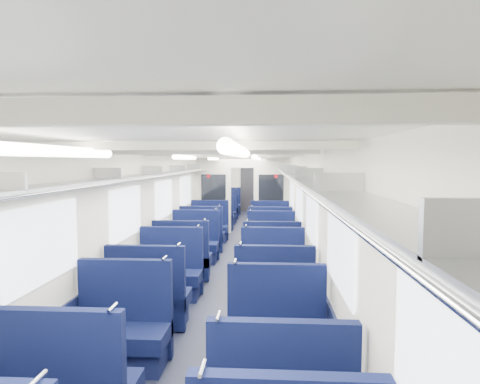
% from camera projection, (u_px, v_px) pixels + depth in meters
% --- Properties ---
extents(floor, '(2.80, 18.00, 0.01)m').
position_uv_depth(floor, '(233.00, 261.00, 9.08)').
color(floor, black).
rests_on(floor, ground).
extents(ceiling, '(2.80, 18.00, 0.01)m').
position_uv_depth(ceiling, '(233.00, 154.00, 8.91)').
color(ceiling, white).
rests_on(ceiling, wall_left).
extents(wall_left, '(0.02, 18.00, 2.35)m').
position_uv_depth(wall_left, '(170.00, 208.00, 9.08)').
color(wall_left, beige).
rests_on(wall_left, floor).
extents(dado_left, '(0.03, 17.90, 0.70)m').
position_uv_depth(dado_left, '(171.00, 244.00, 9.14)').
color(dado_left, black).
rests_on(dado_left, floor).
extents(wall_right, '(0.02, 18.00, 2.35)m').
position_uv_depth(wall_right, '(297.00, 208.00, 8.91)').
color(wall_right, beige).
rests_on(wall_right, floor).
extents(dado_right, '(0.03, 17.90, 0.70)m').
position_uv_depth(dado_right, '(296.00, 246.00, 8.97)').
color(dado_right, black).
rests_on(dado_right, floor).
extents(wall_far, '(2.80, 0.02, 2.35)m').
position_uv_depth(wall_far, '(249.00, 185.00, 17.95)').
color(wall_far, beige).
rests_on(wall_far, floor).
extents(luggage_rack_left, '(0.36, 17.40, 0.18)m').
position_uv_depth(luggage_rack_left, '(178.00, 172.00, 9.01)').
color(luggage_rack_left, '#B2B5BA').
rests_on(luggage_rack_left, wall_left).
extents(luggage_rack_right, '(0.36, 17.40, 0.18)m').
position_uv_depth(luggage_rack_right, '(289.00, 172.00, 8.86)').
color(luggage_rack_right, '#B2B5BA').
rests_on(luggage_rack_right, wall_right).
extents(windows, '(2.78, 15.60, 0.75)m').
position_uv_depth(windows, '(231.00, 199.00, 8.52)').
color(windows, white).
rests_on(windows, wall_left).
extents(ceiling_fittings, '(2.70, 16.06, 0.11)m').
position_uv_depth(ceiling_fittings, '(232.00, 157.00, 8.65)').
color(ceiling_fittings, silver).
rests_on(ceiling_fittings, ceiling).
extents(end_door, '(0.75, 0.06, 2.00)m').
position_uv_depth(end_door, '(249.00, 189.00, 17.90)').
color(end_door, black).
rests_on(end_door, floor).
extents(bulkhead, '(2.80, 0.10, 2.35)m').
position_uv_depth(bulkhead, '(242.00, 193.00, 12.51)').
color(bulkhead, silver).
rests_on(bulkhead, floor).
extents(seat_6, '(1.04, 0.57, 1.16)m').
position_uv_depth(seat_6, '(122.00, 333.00, 4.42)').
color(seat_6, '#0C133A').
rests_on(seat_6, floor).
extents(seat_7, '(1.04, 0.57, 1.16)m').
position_uv_depth(seat_7, '(277.00, 341.00, 4.22)').
color(seat_7, '#0C133A').
rests_on(seat_7, floor).
extents(seat_8, '(1.04, 0.57, 1.16)m').
position_uv_depth(seat_8, '(149.00, 301.00, 5.44)').
color(seat_8, '#0C133A').
rests_on(seat_8, floor).
extents(seat_9, '(1.04, 0.57, 1.16)m').
position_uv_depth(seat_9, '(274.00, 301.00, 5.44)').
color(seat_9, '#0C133A').
rests_on(seat_9, floor).
extents(seat_10, '(1.04, 0.57, 1.16)m').
position_uv_depth(seat_10, '(170.00, 275.00, 6.64)').
color(seat_10, '#0C133A').
rests_on(seat_10, floor).
extents(seat_11, '(1.04, 0.57, 1.16)m').
position_uv_depth(seat_11, '(273.00, 276.00, 6.61)').
color(seat_11, '#0C133A').
rests_on(seat_11, floor).
extents(seat_12, '(1.04, 0.57, 1.16)m').
position_uv_depth(seat_12, '(182.00, 260.00, 7.63)').
color(seat_12, '#0C133A').
rests_on(seat_12, floor).
extents(seat_13, '(1.04, 0.57, 1.16)m').
position_uv_depth(seat_13, '(272.00, 262.00, 7.53)').
color(seat_13, '#0C133A').
rests_on(seat_13, floor).
extents(seat_14, '(1.04, 0.57, 1.16)m').
position_uv_depth(seat_14, '(195.00, 246.00, 8.98)').
color(seat_14, '#0C133A').
rests_on(seat_14, floor).
extents(seat_15, '(1.04, 0.57, 1.16)m').
position_uv_depth(seat_15, '(271.00, 247.00, 8.80)').
color(seat_15, '#0C133A').
rests_on(seat_15, floor).
extents(seat_16, '(1.04, 0.57, 1.16)m').
position_uv_depth(seat_16, '(202.00, 237.00, 10.01)').
color(seat_16, '#0C133A').
rests_on(seat_16, floor).
extents(seat_17, '(1.04, 0.57, 1.16)m').
position_uv_depth(seat_17, '(270.00, 238.00, 9.86)').
color(seat_17, '#0C133A').
rests_on(seat_17, floor).
extents(seat_18, '(1.04, 0.57, 1.16)m').
position_uv_depth(seat_18, '(209.00, 229.00, 11.25)').
color(seat_18, '#0C133A').
rests_on(seat_18, floor).
extents(seat_19, '(1.04, 0.57, 1.16)m').
position_uv_depth(seat_19, '(270.00, 230.00, 11.08)').
color(seat_19, '#0C133A').
rests_on(seat_19, floor).
extents(seat_20, '(1.04, 0.57, 1.16)m').
position_uv_depth(seat_20, '(217.00, 219.00, 13.19)').
color(seat_20, '#0C133A').
rests_on(seat_20, floor).
extents(seat_21, '(1.04, 0.57, 1.16)m').
position_uv_depth(seat_21, '(269.00, 219.00, 13.13)').
color(seat_21, '#0C133A').
rests_on(seat_21, floor).
extents(seat_22, '(1.04, 0.57, 1.16)m').
position_uv_depth(seat_22, '(222.00, 214.00, 14.41)').
color(seat_22, '#0C133A').
rests_on(seat_22, floor).
extents(seat_23, '(1.04, 0.57, 1.16)m').
position_uv_depth(seat_23, '(269.00, 215.00, 14.15)').
color(seat_23, '#0C133A').
rests_on(seat_23, floor).
extents(seat_24, '(1.04, 0.57, 1.16)m').
position_uv_depth(seat_24, '(225.00, 210.00, 15.59)').
color(seat_24, '#0C133A').
rests_on(seat_24, floor).
extents(seat_25, '(1.04, 0.57, 1.16)m').
position_uv_depth(seat_25, '(269.00, 211.00, 15.32)').
color(seat_25, '#0C133A').
rests_on(seat_25, floor).
extents(seat_26, '(1.04, 0.57, 1.16)m').
position_uv_depth(seat_26, '(228.00, 207.00, 16.71)').
color(seat_26, '#0C133A').
rests_on(seat_26, floor).
extents(seat_27, '(1.04, 0.57, 1.16)m').
position_uv_depth(seat_27, '(268.00, 207.00, 16.46)').
color(seat_27, '#0C133A').
rests_on(seat_27, floor).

